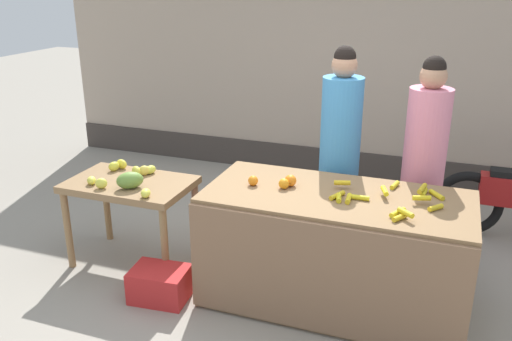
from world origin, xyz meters
TOP-DOWN VIEW (x-y plane):
  - ground_plane at (0.00, 0.00)m, footprint 24.00×24.00m
  - market_wall_back at (0.00, 2.81)m, footprint 7.56×0.23m
  - fruit_stall_counter at (0.52, -0.01)m, footprint 1.96×0.92m
  - side_table_wooden at (-1.27, 0.00)m, footprint 1.04×0.66m
  - banana_bunch_pile at (0.89, 0.01)m, footprint 0.80×0.70m
  - orange_pile at (0.06, 0.00)m, footprint 0.36×0.17m
  - mango_papaya_pile at (-1.25, -0.04)m, footprint 0.69×0.61m
  - vendor_woman_blue_shirt at (0.38, 0.70)m, footprint 0.34×0.34m
  - vendor_woman_pink_shirt at (1.07, 0.73)m, footprint 0.34×0.34m
  - produce_crate at (-0.76, -0.45)m, footprint 0.47×0.36m
  - produce_sack at (-0.50, 0.89)m, footprint 0.41×0.36m

SIDE VIEW (x-z plane):
  - ground_plane at x=0.00m, z-range 0.00..0.00m
  - produce_crate at x=-0.76m, z-range 0.00..0.26m
  - produce_sack at x=-0.50m, z-range 0.00..0.53m
  - fruit_stall_counter at x=0.52m, z-range 0.00..0.90m
  - side_table_wooden at x=-1.27m, z-range 0.28..1.04m
  - mango_papaya_pile at x=-1.25m, z-range 0.75..0.89m
  - banana_bunch_pile at x=0.89m, z-range 0.89..0.96m
  - vendor_woman_pink_shirt at x=1.07m, z-range 0.01..1.85m
  - orange_pile at x=0.06m, z-range 0.90..0.99m
  - vendor_woman_blue_shirt at x=0.38m, z-range 0.01..1.90m
  - market_wall_back at x=0.00m, z-range -0.03..3.11m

